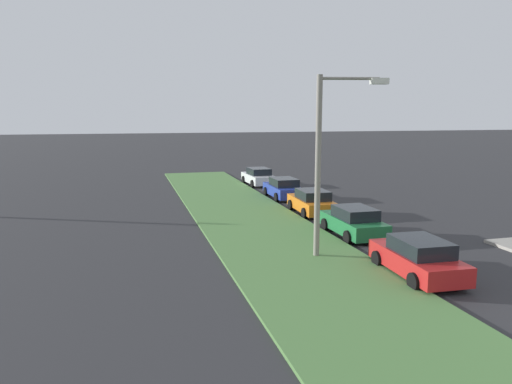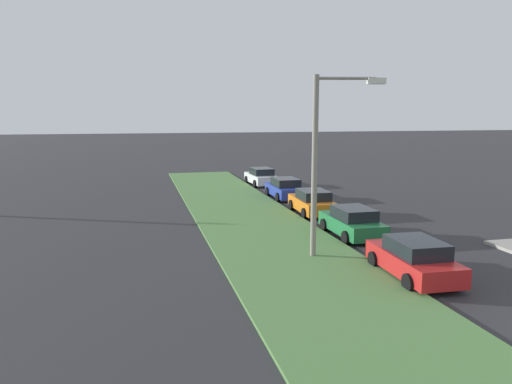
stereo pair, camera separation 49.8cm
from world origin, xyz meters
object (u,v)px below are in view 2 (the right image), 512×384
parked_car_red (414,259)px  parked_car_green (352,222)px  parked_car_orange (312,202)px  streetlight (323,153)px  parked_car_blue (285,188)px  parked_car_white (261,177)px

parked_car_red → parked_car_green: same height
parked_car_red → parked_car_orange: bearing=-0.0°
parked_car_green → streetlight: (-3.03, 2.81, 3.67)m
parked_car_green → parked_car_blue: bearing=-0.0°
streetlight → parked_car_red: bearing=-142.5°
parked_car_white → parked_car_green: bearing=177.6°
parked_car_green → parked_car_white: same height
parked_car_green → parked_car_blue: (11.21, -0.06, 0.00)m
parked_car_red → streetlight: size_ratio=0.58×
parked_car_red → parked_car_orange: (11.74, -0.46, 0.00)m
parked_car_orange → parked_car_white: 12.37m
parked_car_green → parked_car_white: (17.98, -0.05, 0.00)m
parked_car_red → parked_car_orange: size_ratio=1.00×
parked_car_white → streetlight: 21.52m
parked_car_orange → parked_car_blue: size_ratio=1.01×
parked_car_white → streetlight: size_ratio=0.58×
parked_car_green → parked_car_blue: size_ratio=1.00×
parked_car_green → parked_car_red: bearing=176.2°
parked_car_red → parked_car_green: (6.12, -0.43, 0.00)m
streetlight → parked_car_white: bearing=-7.7°
parked_car_green → streetlight: streetlight is taller
parked_car_red → parked_car_blue: 17.34m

